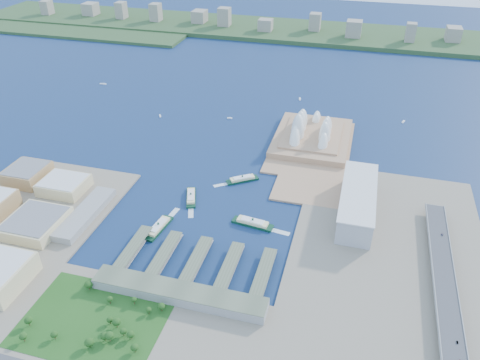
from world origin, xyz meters
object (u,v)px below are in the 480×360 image
(ferry_b, at_px, (242,178))
(car_c, at_px, (442,234))
(opera_house, at_px, (313,125))
(toaster_building, at_px, (357,202))
(ferry_d, at_px, (253,222))
(ferry_c, at_px, (158,226))
(car_b, at_px, (457,342))
(ferry_a, at_px, (191,196))

(ferry_b, relative_size, car_c, 10.34)
(opera_house, height_order, toaster_building, opera_house)
(ferry_b, relative_size, ferry_d, 0.89)
(opera_house, xyz_separation_m, car_c, (199.00, -236.84, -16.44))
(ferry_c, distance_m, ferry_d, 126.87)
(opera_house, distance_m, ferry_c, 347.48)
(car_c, bearing_deg, ferry_d, 6.14)
(car_c, bearing_deg, opera_house, -49.96)
(toaster_building, distance_m, ferry_c, 274.64)
(car_b, relative_size, car_c, 0.75)
(ferry_b, relative_size, car_b, 13.72)
(ferry_a, height_order, ferry_c, ferry_c)
(opera_house, xyz_separation_m, ferry_b, (-86.06, -159.28, -27.19))
(toaster_building, bearing_deg, ferry_b, 166.98)
(ferry_a, bearing_deg, car_c, -21.68)
(ferry_a, xyz_separation_m, car_c, (345.48, -10.72, 10.71))
(ferry_b, bearing_deg, ferry_d, -12.70)
(opera_house, bearing_deg, ferry_c, -118.07)
(car_b, bearing_deg, toaster_building, -62.40)
(ferry_b, bearing_deg, car_b, 13.86)
(ferry_a, relative_size, ferry_b, 1.01)
(toaster_building, bearing_deg, car_c, -18.68)
(opera_house, bearing_deg, car_b, -64.03)
(ferry_c, xyz_separation_m, ferry_d, (119.46, 42.75, 0.11))
(car_b, height_order, car_c, car_c)
(ferry_a, xyz_separation_m, ferry_c, (-16.56, -79.56, 0.44))
(ferry_c, bearing_deg, ferry_b, -110.33)
(ferry_d, bearing_deg, car_b, -113.64)
(opera_house, bearing_deg, ferry_a, -122.93)
(toaster_building, bearing_deg, ferry_a, -173.69)
(opera_house, relative_size, ferry_c, 3.21)
(car_b, xyz_separation_m, car_c, (0.00, 171.64, 0.10))
(opera_house, distance_m, car_c, 309.78)
(ferry_a, xyz_separation_m, car_b, (345.48, -182.36, 10.60))
(ferry_c, xyz_separation_m, car_b, (362.03, -102.79, 10.17))
(toaster_building, height_order, ferry_d, toaster_building)
(ferry_d, bearing_deg, opera_house, -2.09)
(toaster_building, distance_m, ferry_b, 181.39)
(opera_house, distance_m, ferry_b, 183.07)
(toaster_building, xyz_separation_m, ferry_d, (-133.58, -62.95, -15.10))
(toaster_building, height_order, ferry_c, toaster_building)
(toaster_building, distance_m, ferry_a, 238.43)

